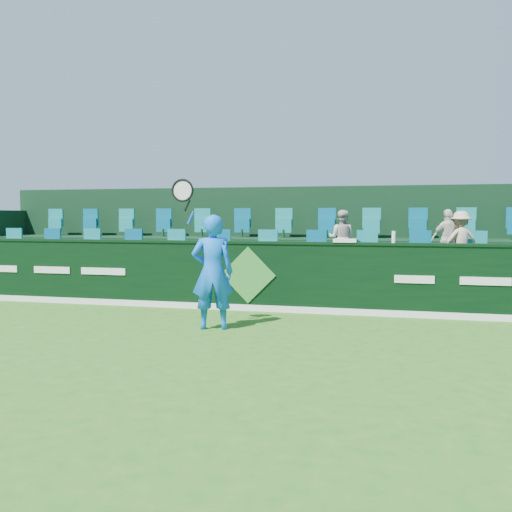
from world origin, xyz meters
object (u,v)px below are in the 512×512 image
(spectator_middle, at_px, (448,239))
(drinks_bottle, at_px, (394,237))
(spectator_right, at_px, (461,240))
(towel, at_px, (345,241))
(tennis_player, at_px, (212,271))
(spectator_left, at_px, (342,238))

(spectator_middle, height_order, drinks_bottle, spectator_middle)
(spectator_right, xyz_separation_m, towel, (-2.15, -1.12, 0.01))
(spectator_right, distance_m, towel, 2.42)
(spectator_right, bearing_deg, spectator_middle, -19.65)
(tennis_player, bearing_deg, spectator_middle, 38.51)
(spectator_left, bearing_deg, towel, 106.40)
(towel, xyz_separation_m, drinks_bottle, (0.88, 0.00, 0.08))
(tennis_player, bearing_deg, drinks_bottle, 34.69)
(spectator_right, relative_size, towel, 2.70)
(spectator_right, bearing_deg, spectator_left, -19.65)
(tennis_player, xyz_separation_m, towel, (1.95, 1.96, 0.44))
(spectator_middle, distance_m, drinks_bottle, 1.53)
(tennis_player, distance_m, spectator_left, 3.58)
(spectator_left, relative_size, spectator_right, 1.02)
(spectator_left, relative_size, drinks_bottle, 5.40)
(spectator_right, bearing_deg, tennis_player, 17.26)
(towel, bearing_deg, spectator_right, 27.54)
(tennis_player, relative_size, towel, 5.94)
(spectator_left, bearing_deg, spectator_right, -172.49)
(spectator_middle, bearing_deg, spectator_right, 159.17)
(tennis_player, height_order, towel, tennis_player)
(spectator_middle, bearing_deg, spectator_left, -20.83)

